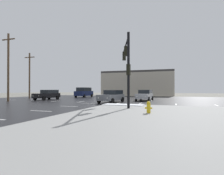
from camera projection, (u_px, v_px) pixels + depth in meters
ground_plane at (94, 102)px, 23.61m from camera, size 120.00×120.00×0.00m
road_asphalt at (94, 102)px, 23.61m from camera, size 44.00×44.00×0.02m
sidewalk_corner at (224, 125)px, 8.34m from camera, size 18.00×18.00×0.14m
snow_strip_curbside at (123, 105)px, 18.19m from camera, size 4.00×1.60×0.06m
lane_markings at (99, 103)px, 21.91m from camera, size 36.15×36.15×0.01m
traffic_signal_mast at (127, 60)px, 16.69m from camera, size 2.14×5.78×6.32m
fire_hydrant at (149, 107)px, 12.07m from camera, size 0.48×0.26×0.79m
strip_building_background at (138, 83)px, 49.58m from camera, size 18.76×8.00×6.49m
suv_navy at (84, 92)px, 38.01m from camera, size 2.25×4.87×2.03m
sedan_grey at (112, 96)px, 23.09m from camera, size 2.43×4.68×1.58m
sedan_black at (47, 94)px, 29.28m from camera, size 2.27×4.63×1.58m
sedan_silver at (145, 95)px, 27.04m from camera, size 2.20×4.61×1.58m
utility_pole_mid at (8, 66)px, 24.92m from camera, size 2.20×0.28×9.36m
utility_pole_far at (29, 75)px, 33.82m from camera, size 2.20×0.28×8.45m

